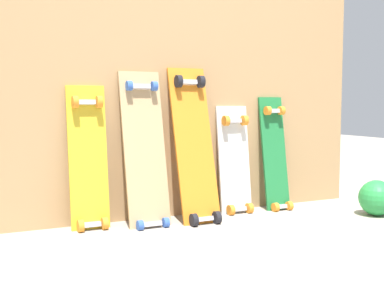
% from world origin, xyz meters
% --- Properties ---
extents(ground_plane, '(12.00, 12.00, 0.00)m').
position_xyz_m(ground_plane, '(0.00, 0.00, 0.00)').
color(ground_plane, '#A89E8E').
extents(plywood_wall_panel, '(2.35, 0.04, 1.70)m').
position_xyz_m(plywood_wall_panel, '(0.00, 0.07, 0.85)').
color(plywood_wall_panel, tan).
rests_on(plywood_wall_panel, ground).
extents(skateboard_yellow, '(0.20, 0.17, 0.81)m').
position_xyz_m(skateboard_yellow, '(-0.57, -0.01, 0.34)').
color(skateboard_yellow, gold).
rests_on(skateboard_yellow, ground).
extents(skateboard_natural, '(0.23, 0.25, 0.90)m').
position_xyz_m(skateboard_natural, '(-0.27, -0.06, 0.38)').
color(skateboard_natural, tan).
rests_on(skateboard_natural, ground).
extents(skateboard_orange, '(0.22, 0.31, 0.92)m').
position_xyz_m(skateboard_orange, '(0.01, -0.09, 0.40)').
color(skateboard_orange, orange).
rests_on(skateboard_orange, ground).
extents(skateboard_white, '(0.20, 0.16, 0.70)m').
position_xyz_m(skateboard_white, '(0.31, -0.01, 0.29)').
color(skateboard_white, silver).
rests_on(skateboard_white, ground).
extents(skateboard_green, '(0.16, 0.19, 0.76)m').
position_xyz_m(skateboard_green, '(0.59, -0.03, 0.31)').
color(skateboard_green, '#1E7238').
rests_on(skateboard_green, ground).
extents(rubber_ball, '(0.21, 0.21, 0.21)m').
position_xyz_m(rubber_ball, '(1.02, -0.44, 0.10)').
color(rubber_ball, '#268C3F').
rests_on(rubber_ball, ground).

